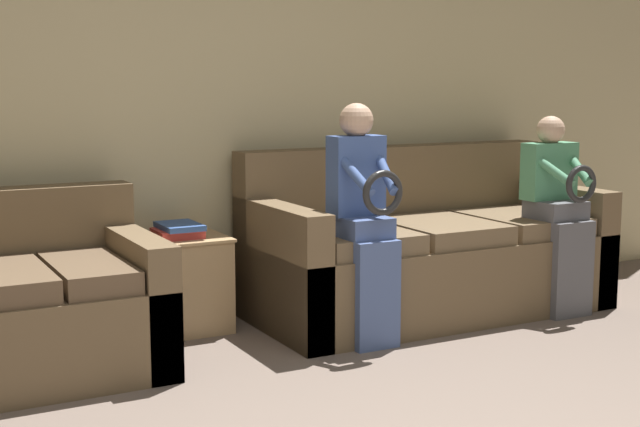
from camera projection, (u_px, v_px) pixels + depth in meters
wall_back at (183, 102)px, 5.13m from camera, size 7.89×0.06×2.55m
couch_main at (425, 254)px, 5.42m from camera, size 2.16×0.97×0.99m
couch_side at (6, 311)px, 4.23m from camera, size 1.41×0.95×0.86m
child_left_seated at (364, 212)px, 4.70m from camera, size 0.30×0.38×1.28m
child_right_seated at (559, 206)px, 5.33m from camera, size 0.34×0.37×1.19m
side_shelf at (181, 283)px, 4.98m from camera, size 0.51×0.43×0.54m
book_stack at (178, 230)px, 4.93m from camera, size 0.25×0.30×0.08m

